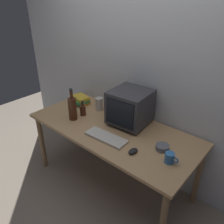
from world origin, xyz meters
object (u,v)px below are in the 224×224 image
Objects in this scene: mug at (170,158)px; bottle_tall at (72,108)px; computer_mouse at (133,151)px; bottle_short at (83,110)px; keyboard at (106,137)px; metal_canister at (99,104)px; book_stack at (81,100)px; cd_spindle at (162,147)px; crt_monitor at (130,107)px.

bottle_tall is at bearing -177.55° from mug.
bottle_short is (-0.83, 0.18, 0.05)m from computer_mouse.
keyboard is 0.60m from metal_canister.
bottle_short is at bearing 157.53° from keyboard.
book_stack is 0.29m from metal_canister.
cd_spindle is at bearing 1.57° from bottle_short.
mug is at bearing -15.39° from metal_canister.
metal_canister is (0.05, 0.21, 0.01)m from bottle_short.
book_stack is (-0.74, -0.02, -0.14)m from crt_monitor.
crt_monitor is 0.70m from mug.
cd_spindle is (1.00, 0.03, -0.04)m from bottle_short.
mug is (0.62, 0.09, 0.03)m from keyboard.
crt_monitor is at bearing 86.70° from keyboard.
computer_mouse is 0.31m from mug.
bottle_short is (-0.51, 0.17, 0.05)m from keyboard.
bottle_tall is 3.01× the size of mug.
bottle_short is 0.29m from book_stack.
metal_canister is at bearing 79.72° from bottle_tall.
crt_monitor is 3.47× the size of cd_spindle.
book_stack reaches higher than cd_spindle.
mug is (1.37, -0.26, -0.00)m from book_stack.
book_stack is 1.92× the size of mug.
bottle_tall reaches higher than metal_canister.
computer_mouse is at bearing -3.22° from bottle_tall.
bottle_short is 0.77× the size of book_stack.
computer_mouse is 0.28× the size of bottle_tall.
book_stack is at bearing 169.13° from mug.
metal_canister is (0.06, 0.35, -0.06)m from bottle_tall.
mug is at bearing 23.45° from computer_mouse.
mug reaches higher than keyboard.
crt_monitor is 2.78× the size of metal_canister.
metal_canister reaches higher than keyboard.
metal_canister reaches higher than book_stack.
bottle_tall is 2.41× the size of metal_canister.
crt_monitor is at bearing 20.91° from bottle_short.
crt_monitor reaches higher than bottle_short.
computer_mouse is at bearing -162.01° from mug.
keyboard is at bearing -89.74° from crt_monitor.
metal_canister is at bearing 177.76° from crt_monitor.
cd_spindle is (0.49, 0.20, 0.01)m from keyboard.
bottle_short is at bearing 84.78° from bottle_tall.
crt_monitor is 2.36× the size of bottle_short.
bottle_tall is 1.57× the size of book_stack.
keyboard is 4.20× the size of computer_mouse.
mug is (1.14, 0.05, -0.09)m from bottle_tall.
mug is at bearing -4.29° from bottle_short.
bottle_short is at bearing -103.39° from metal_canister.
mug is at bearing 4.71° from keyboard.
crt_monitor is 1.81× the size of book_stack.
crt_monitor is 0.55m from cd_spindle.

